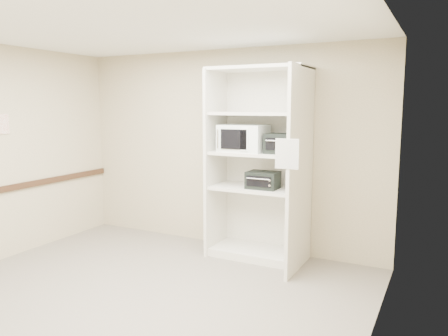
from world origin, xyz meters
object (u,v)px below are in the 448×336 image
at_px(shelving_unit, 262,171).
at_px(microwave, 244,138).
at_px(toaster_oven_upper, 284,144).
at_px(toaster_oven_lower, 263,180).

height_order(shelving_unit, microwave, shelving_unit).
distance_m(toaster_oven_upper, toaster_oven_lower, 0.53).
distance_m(microwave, toaster_oven_upper, 0.53).
relative_size(shelving_unit, microwave, 4.29).
distance_m(shelving_unit, toaster_oven_lower, 0.13).
bearing_deg(toaster_oven_upper, toaster_oven_lower, -176.48).
bearing_deg(shelving_unit, toaster_oven_upper, -7.23).
bearing_deg(shelving_unit, toaster_oven_lower, -53.48).
relative_size(toaster_oven_upper, toaster_oven_lower, 1.09).
distance_m(shelving_unit, toaster_oven_upper, 0.47).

